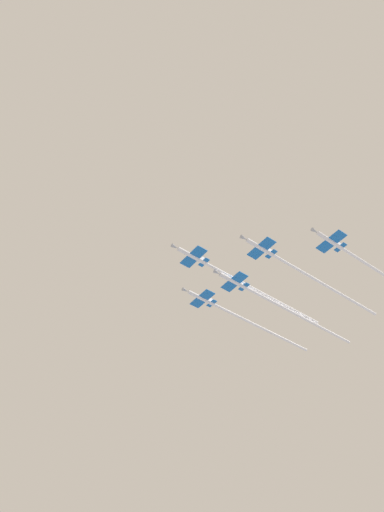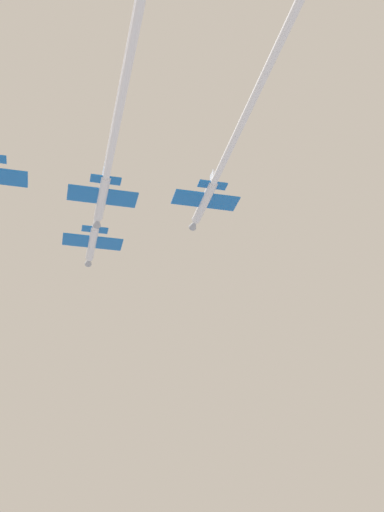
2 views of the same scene
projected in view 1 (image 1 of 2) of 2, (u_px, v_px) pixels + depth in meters
name	position (u px, v px, depth m)	size (l,w,h in m)	color
jet_lead	(234.00, 279.00, 169.43)	(58.57, 23.61, 2.73)	white
jet_port_inner	(299.00, 270.00, 167.56)	(57.25, 23.14, 2.73)	white
jet_starboard_inner	(235.00, 315.00, 183.57)	(53.91, 21.93, 2.73)	white
jet_port_outer	(272.00, 302.00, 175.14)	(58.29, 23.51, 2.73)	white
jet_starboard_outer	(373.00, 268.00, 166.77)	(64.40, 25.71, 2.73)	white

